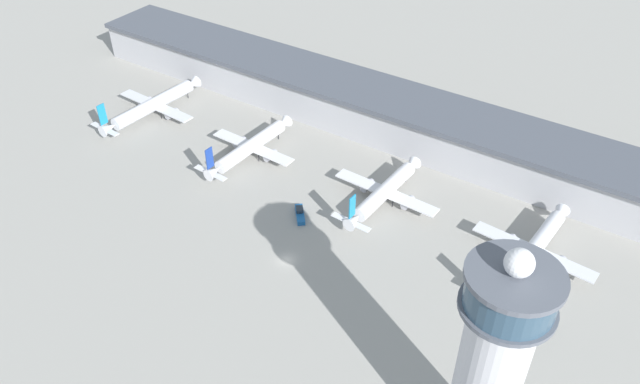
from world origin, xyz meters
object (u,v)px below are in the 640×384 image
object	(u,v)px
airplane_gate_charlie	(384,192)
airplane_gate_alpha	(153,105)
airplane_gate_delta	(532,251)
airplane_gate_bravo	(251,147)
service_truck_fuel	(300,214)
control_tower	(492,365)
service_truck_catering	(537,325)

from	to	relation	value
airplane_gate_charlie	airplane_gate_alpha	bearing A→B (deg)	-179.05
airplane_gate_charlie	airplane_gate_delta	xyz separation A→B (m)	(44.22, -0.69, -0.14)
airplane_gate_charlie	airplane_gate_delta	distance (m)	44.23
airplane_gate_bravo	service_truck_fuel	xyz separation A→B (m)	(29.92, -15.35, -3.59)
control_tower	airplane_gate_alpha	bearing A→B (deg)	158.55
airplane_gate_charlie	airplane_gate_delta	world-z (taller)	airplane_gate_charlie
airplane_gate_alpha	airplane_gate_charlie	size ratio (longest dim) A/B	1.19
airplane_gate_charlie	service_truck_fuel	size ratio (longest dim) A/B	4.81
airplane_gate_charlie	airplane_gate_delta	size ratio (longest dim) A/B	0.85
airplane_gate_delta	service_truck_catering	distance (m)	22.29
airplane_gate_delta	airplane_gate_bravo	bearing A→B (deg)	-178.39
control_tower	airplane_gate_bravo	world-z (taller)	control_tower
airplane_gate_alpha	airplane_gate_charlie	distance (m)	92.47
airplane_gate_alpha	service_truck_fuel	size ratio (longest dim) A/B	5.70
airplane_gate_delta	airplane_gate_charlie	bearing A→B (deg)	179.10
control_tower	airplane_gate_bravo	size ratio (longest dim) A/B	1.36
airplane_gate_charlie	service_truck_catering	xyz separation A→B (m)	(52.89, -20.98, -3.33)
airplane_gate_bravo	airplane_gate_charlie	distance (m)	47.14
control_tower	airplane_gate_bravo	bearing A→B (deg)	150.90
service_truck_catering	airplane_gate_alpha	bearing A→B (deg)	172.38
airplane_gate_charlie	control_tower	bearing A→B (deg)	-48.44
control_tower	airplane_gate_alpha	size ratio (longest dim) A/B	1.21
control_tower	airplane_gate_charlie	world-z (taller)	control_tower
service_truck_fuel	airplane_gate_bravo	bearing A→B (deg)	152.83
control_tower	service_truck_fuel	world-z (taller)	control_tower
airplane_gate_delta	airplane_gate_alpha	bearing A→B (deg)	-179.65
airplane_gate_alpha	service_truck_fuel	xyz separation A→B (m)	(75.34, -17.08, -3.57)
airplane_gate_charlie	service_truck_fuel	xyz separation A→B (m)	(-17.11, -18.61, -3.30)
service_truck_catering	service_truck_fuel	xyz separation A→B (m)	(-70.00, 2.37, 0.03)
service_truck_catering	control_tower	bearing A→B (deg)	-92.17
airplane_gate_alpha	service_truck_fuel	world-z (taller)	airplane_gate_alpha
airplane_gate_alpha	service_truck_fuel	bearing A→B (deg)	-12.77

